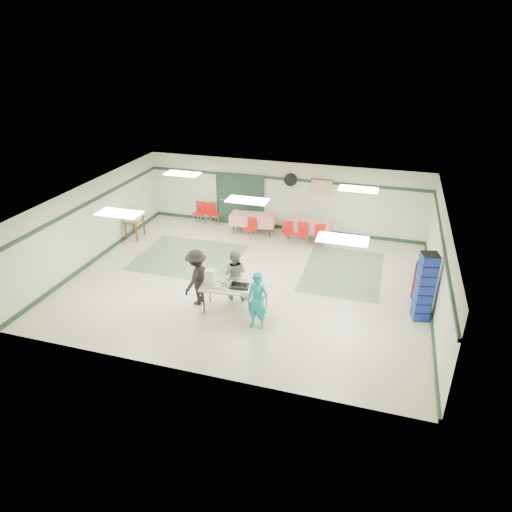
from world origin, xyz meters
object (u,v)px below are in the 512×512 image
(volunteer_dark, at_px, (197,277))
(office_printer, at_px, (132,215))
(chair_c, at_px, (320,234))
(chair_loose_a, at_px, (212,212))
(volunteer_teal, at_px, (257,301))
(broom, at_px, (124,225))
(volunteer_grey, at_px, (234,274))
(chair_loose_b, at_px, (200,210))
(dining_table_a, at_px, (309,225))
(chair_a, at_px, (302,232))
(serving_table, at_px, (235,288))
(chair_b, at_px, (288,230))
(crate_stack_blue_b, at_px, (425,287))
(dining_table_b, at_px, (253,219))
(printer_table, at_px, (134,222))
(chair_d, at_px, (251,226))
(crate_stack_red, at_px, (421,281))
(crate_stack_blue_a, at_px, (422,294))

(volunteer_dark, height_order, office_printer, volunteer_dark)
(chair_c, distance_m, chair_loose_a, 4.65)
(volunteer_teal, height_order, broom, volunteer_teal)
(volunteer_grey, relative_size, chair_loose_b, 1.66)
(dining_table_a, bearing_deg, chair_a, -96.30)
(serving_table, relative_size, chair_b, 2.36)
(volunteer_teal, distance_m, chair_a, 5.51)
(crate_stack_blue_b, bearing_deg, dining_table_b, 144.47)
(chair_c, height_order, chair_loose_a, chair_loose_a)
(broom, bearing_deg, dining_table_b, 17.59)
(chair_a, bearing_deg, chair_loose_b, 174.46)
(serving_table, relative_size, dining_table_a, 1.14)
(chair_loose_a, height_order, office_printer, office_printer)
(volunteer_grey, relative_size, printer_table, 1.79)
(chair_d, bearing_deg, chair_b, 15.65)
(chair_a, bearing_deg, volunteer_dark, -107.90)
(chair_a, height_order, chair_b, chair_a)
(crate_stack_blue_b, bearing_deg, chair_loose_a, 149.33)
(volunteer_grey, height_order, dining_table_a, volunteer_grey)
(chair_a, bearing_deg, dining_table_b, 170.20)
(serving_table, distance_m, volunteer_dark, 1.19)
(office_printer, bearing_deg, chair_a, -0.25)
(printer_table, bearing_deg, crate_stack_blue_b, -20.27)
(chair_b, bearing_deg, broom, 172.27)
(chair_loose_a, bearing_deg, chair_loose_b, 144.38)
(volunteer_grey, xyz_separation_m, chair_loose_a, (-2.75, 5.15, -0.22))
(broom, bearing_deg, office_printer, 69.99)
(chair_loose_a, height_order, chair_loose_b, chair_loose_b)
(printer_table, bearing_deg, volunteer_grey, -37.00)
(chair_b, relative_size, crate_stack_red, 0.79)
(chair_loose_a, xyz_separation_m, crate_stack_red, (7.96, -3.54, -0.03))
(chair_a, xyz_separation_m, broom, (-6.32, -1.69, 0.17))
(chair_c, distance_m, printer_table, 7.00)
(crate_stack_blue_b, bearing_deg, chair_d, 147.71)
(crate_stack_blue_a, height_order, crate_stack_red, crate_stack_blue_a)
(chair_loose_a, height_order, crate_stack_blue_a, crate_stack_blue_a)
(dining_table_b, height_order, chair_d, chair_d)
(volunteer_dark, relative_size, printer_table, 1.92)
(crate_stack_blue_a, bearing_deg, volunteer_grey, -173.10)
(chair_d, xyz_separation_m, crate_stack_red, (6.03, -2.62, 0.02))
(volunteer_dark, bearing_deg, volunteer_grey, 130.20)
(dining_table_a, xyz_separation_m, crate_stack_blue_a, (3.93, -4.17, 0.07))
(volunteer_dark, xyz_separation_m, chair_c, (2.75, 4.81, -0.30))
(serving_table, bearing_deg, broom, 142.71)
(chair_d, xyz_separation_m, crate_stack_blue_a, (6.03, -3.60, 0.13))
(chair_c, relative_size, office_printer, 1.63)
(dining_table_b, height_order, office_printer, office_printer)
(broom, bearing_deg, crate_stack_red, -15.55)
(crate_stack_blue_b, distance_m, office_printer, 10.62)
(volunteer_grey, distance_m, crate_stack_red, 5.46)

